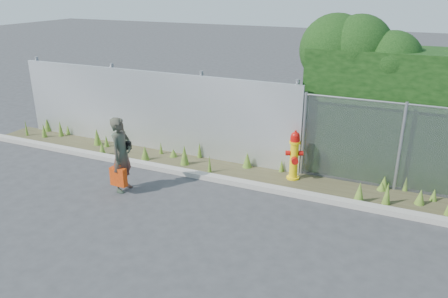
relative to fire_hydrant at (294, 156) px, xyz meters
name	(u,v)px	position (x,y,z in m)	size (l,w,h in m)	color
ground	(209,222)	(-0.95, -2.62, -0.59)	(80.00, 80.00, 0.00)	#353537
curb	(243,183)	(-0.95, -0.82, -0.53)	(16.00, 0.22, 0.12)	#9E998F
weed_strip	(253,169)	(-0.98, -0.13, -0.45)	(16.00, 1.28, 0.54)	#413B25
corrugated_fence	(150,111)	(-4.20, 0.39, 0.51)	(8.50, 0.21, 2.30)	silver
fire_hydrant	(294,156)	(0.00, 0.00, 0.00)	(0.41, 0.37, 1.22)	yellow
woman	(122,155)	(-3.33, -2.10, 0.26)	(0.62, 0.41, 1.70)	#0F5F42
red_tote_bag	(118,177)	(-3.32, -2.29, -0.20)	(0.38, 0.14, 0.49)	#A72F09
black_shoulder_bag	(126,145)	(-3.31, -1.95, 0.43)	(0.23, 0.10, 0.17)	black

